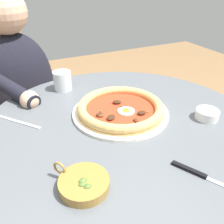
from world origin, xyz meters
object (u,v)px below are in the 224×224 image
object	(u,v)px
pizza_on_plate	(120,109)
olive_pan	(84,183)
fork_utensil	(19,122)
diner_person	(28,119)
cafe_chair_diner	(11,101)
water_glass	(63,82)
dining_table	(121,163)
steak_knife	(203,176)
ramekin_capers	(207,114)

from	to	relation	value
pizza_on_plate	olive_pan	distance (m)	0.34
fork_utensil	diner_person	world-z (taller)	diner_person
fork_utensil	cafe_chair_diner	world-z (taller)	cafe_chair_diner
olive_pan	fork_utensil	distance (m)	0.36
pizza_on_plate	water_glass	world-z (taller)	water_glass
fork_utensil	diner_person	size ratio (longest dim) A/B	0.13
dining_table	steak_knife	xyz separation A→B (m)	(0.07, -0.28, 0.17)
pizza_on_plate	cafe_chair_diner	world-z (taller)	cafe_chair_diner
pizza_on_plate	ramekin_capers	size ratio (longest dim) A/B	4.39
water_glass	fork_utensil	bearing A→B (deg)	-138.04
ramekin_capers	diner_person	size ratio (longest dim) A/B	0.07
steak_knife	diner_person	distance (m)	0.96
pizza_on_plate	fork_utensil	bearing A→B (deg)	163.43
steak_knife	cafe_chair_diner	world-z (taller)	cafe_chair_diner
water_glass	diner_person	bearing A→B (deg)	120.85
pizza_on_plate	olive_pan	world-z (taller)	olive_pan
steak_knife	ramekin_capers	xyz separation A→B (m)	(0.20, 0.19, 0.01)
water_glass	fork_utensil	world-z (taller)	water_glass
water_glass	cafe_chair_diner	world-z (taller)	cafe_chair_diner
pizza_on_plate	fork_utensil	size ratio (longest dim) A/B	2.32
pizza_on_plate	diner_person	distance (m)	0.65
steak_knife	diner_person	bearing A→B (deg)	109.93
olive_pan	diner_person	distance (m)	0.83
water_glass	steak_knife	xyz separation A→B (m)	(0.17, -0.62, -0.03)
water_glass	ramekin_capers	xyz separation A→B (m)	(0.37, -0.43, -0.02)
dining_table	diner_person	size ratio (longest dim) A/B	0.83
fork_utensil	diner_person	bearing A→B (deg)	83.49
water_glass	cafe_chair_diner	size ratio (longest dim) A/B	0.08
dining_table	pizza_on_plate	distance (m)	0.19
ramekin_capers	fork_utensil	bearing A→B (deg)	156.39
dining_table	fork_utensil	distance (m)	0.38
dining_table	cafe_chair_diner	xyz separation A→B (m)	(-0.30, 0.73, -0.03)
dining_table	olive_pan	world-z (taller)	olive_pan
dining_table	pizza_on_plate	world-z (taller)	pizza_on_plate
olive_pan	diner_person	xyz separation A→B (m)	(-0.05, 0.78, -0.27)
water_glass	ramekin_capers	distance (m)	0.56
cafe_chair_diner	water_glass	bearing A→B (deg)	-62.11
olive_pan	diner_person	world-z (taller)	diner_person
fork_utensil	cafe_chair_diner	size ratio (longest dim) A/B	0.15
steak_knife	olive_pan	distance (m)	0.28
fork_utensil	olive_pan	bearing A→B (deg)	-74.11
fork_utensil	water_glass	bearing A→B (deg)	41.96
pizza_on_plate	water_glass	bearing A→B (deg)	114.01
water_glass	diner_person	distance (m)	0.41
diner_person	cafe_chair_diner	size ratio (longest dim) A/B	1.22
water_glass	diner_person	size ratio (longest dim) A/B	0.07
fork_utensil	pizza_on_plate	bearing A→B (deg)	-16.57
cafe_chair_diner	olive_pan	bearing A→B (deg)	-83.46
water_glass	ramekin_capers	world-z (taller)	water_glass
diner_person	cafe_chair_diner	world-z (taller)	diner_person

